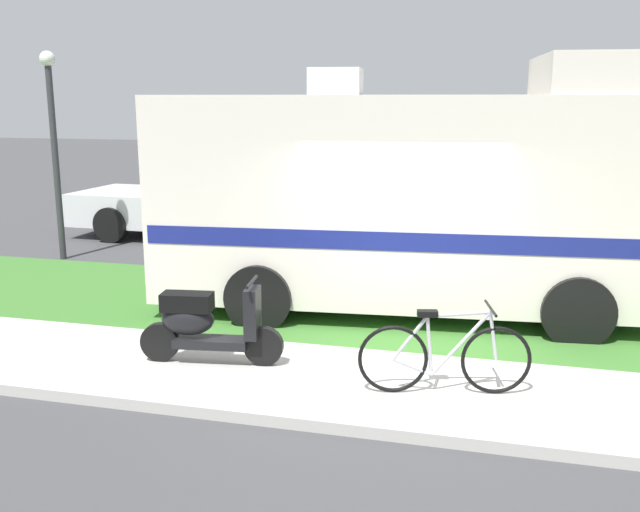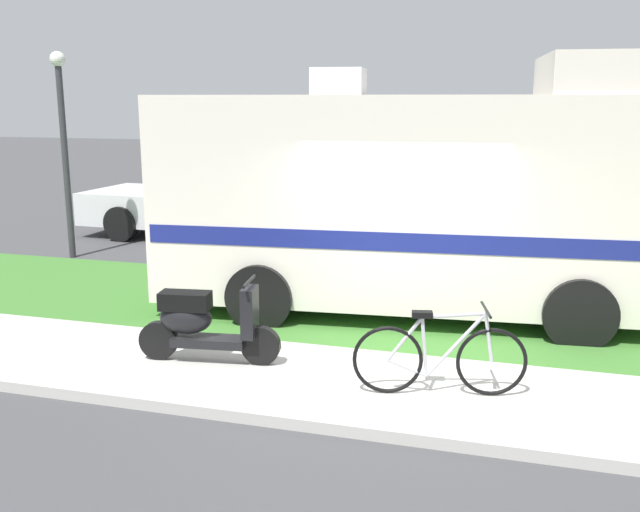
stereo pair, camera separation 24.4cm
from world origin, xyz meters
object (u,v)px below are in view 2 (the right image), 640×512
Objects in this scene: pickup_truck_far at (546,189)px; pickup_truck_near at (236,195)px; motorhome_rv at (419,196)px; street_lamp_post at (63,134)px; scooter at (203,322)px; bicycle at (440,357)px.

pickup_truck_near is at bearing -156.19° from pickup_truck_far.
street_lamp_post is (-6.95, 1.82, 0.67)m from motorhome_rv.
scooter is 0.42× the size of street_lamp_post.
bicycle is at bearing -96.66° from pickup_truck_far.
pickup_truck_near is 1.45× the size of street_lamp_post.
motorhome_rv is 1.27× the size of pickup_truck_near.
scooter is 0.29× the size of pickup_truck_near.
street_lamp_post is at bearing 136.86° from scooter.
motorhome_rv is 7.22m from street_lamp_post.
motorhome_rv is at bearing -14.67° from street_lamp_post.
pickup_truck_far is at bearing 23.81° from pickup_truck_near.
motorhome_rv is 7.57m from pickup_truck_far.
street_lamp_post is at bearing 165.33° from motorhome_rv.
street_lamp_post is at bearing 147.50° from bicycle.
scooter is (-1.97, -2.85, -1.12)m from motorhome_rv.
scooter is at bearing -43.14° from street_lamp_post.
street_lamp_post is at bearing -131.90° from pickup_truck_near.
pickup_truck_far is at bearing 69.22° from scooter.
pickup_truck_far reaches higher than scooter.
scooter is at bearing 175.97° from bicycle.
bicycle is at bearing -32.50° from street_lamp_post.
scooter is at bearing -110.78° from pickup_truck_far.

